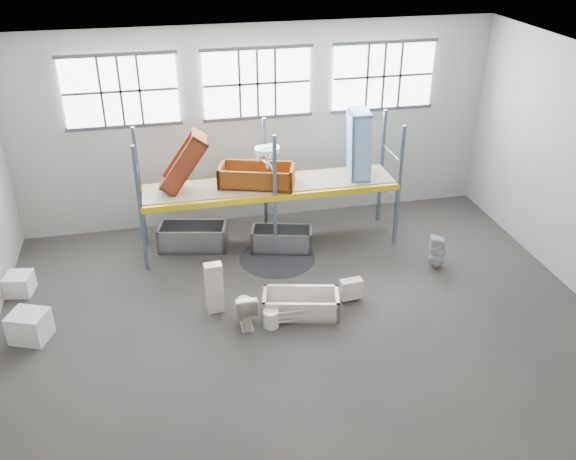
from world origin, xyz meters
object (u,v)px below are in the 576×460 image
object	(u,v)px
steel_tub_right	(282,239)
bucket	(271,319)
cistern_tall	(214,288)
bathtub_beige	(301,303)
toilet_beige	(245,308)
carton_near	(30,326)
steel_tub_left	(193,236)
blue_tub_upright	(359,145)
toilet_white	(437,252)
rust_tub_flat	(257,176)

from	to	relation	value
steel_tub_right	bucket	distance (m)	3.11
cistern_tall	bucket	distance (m)	1.34
bathtub_beige	steel_tub_right	world-z (taller)	steel_tub_right
cistern_tall	steel_tub_right	distance (m)	2.90
toilet_beige	bucket	bearing A→B (deg)	157.78
bucket	carton_near	size ratio (longest dim) A/B	0.53
steel_tub_left	toilet_beige	bearing A→B (deg)	-77.18
blue_tub_upright	bucket	xyz separation A→B (m)	(-2.79, -3.31, -2.22)
toilet_beige	steel_tub_left	xyz separation A→B (m)	(-0.75, 3.32, -0.09)
toilet_beige	blue_tub_upright	world-z (taller)	blue_tub_upright
toilet_white	rust_tub_flat	distance (m)	4.51
carton_near	steel_tub_right	bearing A→B (deg)	23.57
carton_near	toilet_white	bearing A→B (deg)	5.10
blue_tub_upright	bucket	world-z (taller)	blue_tub_upright
toilet_beige	cistern_tall	bearing A→B (deg)	-46.52
blue_tub_upright	toilet_beige	bearing A→B (deg)	-136.40
toilet_white	rust_tub_flat	xyz separation A→B (m)	(-3.82, 1.94, 1.42)
bucket	steel_tub_left	bearing A→B (deg)	109.30
toilet_white	steel_tub_right	size ratio (longest dim) A/B	0.56
bathtub_beige	steel_tub_left	xyz separation A→B (m)	(-1.92, 3.20, 0.07)
bucket	bathtub_beige	bearing A→B (deg)	24.92
toilet_beige	rust_tub_flat	size ratio (longest dim) A/B	0.44
blue_tub_upright	bucket	bearing A→B (deg)	-130.07
rust_tub_flat	bucket	size ratio (longest dim) A/B	4.83
bathtub_beige	toilet_white	bearing A→B (deg)	30.42
blue_tub_upright	bathtub_beige	bearing A→B (deg)	-125.06
toilet_beige	toilet_white	bearing A→B (deg)	-164.77
bathtub_beige	toilet_white	size ratio (longest dim) A/B	1.93
bathtub_beige	bucket	size ratio (longest dim) A/B	4.29
bathtub_beige	steel_tub_right	xyz separation A→B (m)	(0.17, 2.67, 0.04)
bathtub_beige	cistern_tall	bearing A→B (deg)	177.82
steel_tub_left	steel_tub_right	xyz separation A→B (m)	(2.08, -0.53, -0.03)
cistern_tall	blue_tub_upright	xyz separation A→B (m)	(3.80, 2.53, 1.84)
steel_tub_left	blue_tub_upright	world-z (taller)	blue_tub_upright
blue_tub_upright	carton_near	distance (m)	8.13
cistern_tall	carton_near	xyz separation A→B (m)	(-3.57, -0.17, -0.26)
bathtub_beige	steel_tub_left	world-z (taller)	steel_tub_left
steel_tub_right	rust_tub_flat	distance (m)	1.68
steel_tub_left	rust_tub_flat	bearing A→B (deg)	-6.49
cistern_tall	steel_tub_left	xyz separation A→B (m)	(-0.22, 2.74, -0.26)
steel_tub_left	rust_tub_flat	distance (m)	2.19
toilet_white	toilet_beige	bearing A→B (deg)	-58.08
steel_tub_right	rust_tub_flat	size ratio (longest dim) A/B	0.83
cistern_tall	steel_tub_right	size ratio (longest dim) A/B	0.77
toilet_white	rust_tub_flat	size ratio (longest dim) A/B	0.46
steel_tub_left	carton_near	size ratio (longest dim) A/B	2.37
toilet_beige	carton_near	size ratio (longest dim) A/B	1.13
rust_tub_flat	carton_near	bearing A→B (deg)	-151.04
toilet_white	bucket	xyz separation A→B (m)	(-4.15, -1.40, -0.22)
toilet_beige	cistern_tall	distance (m)	0.81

